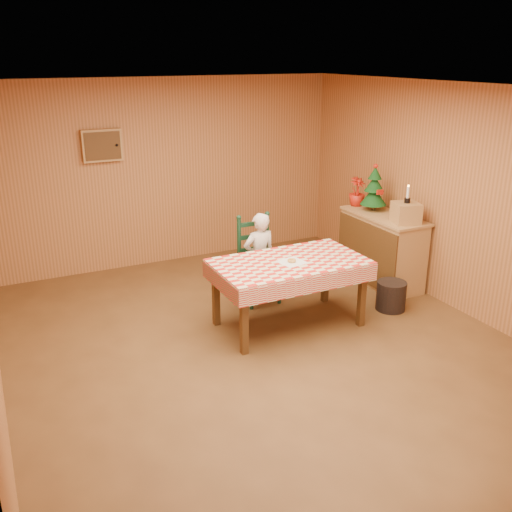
{
  "coord_description": "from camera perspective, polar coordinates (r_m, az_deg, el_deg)",
  "views": [
    {
      "loc": [
        -2.4,
        -4.69,
        2.9
      ],
      "look_at": [
        0.0,
        0.2,
        0.95
      ],
      "focal_mm": 40.0,
      "sensor_mm": 36.0,
      "label": 1
    }
  ],
  "objects": [
    {
      "name": "dining_table",
      "position": [
        6.22,
        3.35,
        -1.19
      ],
      "size": [
        1.66,
        0.96,
        0.77
      ],
      "color": "#523316",
      "rests_on": "ground"
    },
    {
      "name": "seated_child",
      "position": [
        6.86,
        0.34,
        -0.21
      ],
      "size": [
        0.41,
        0.27,
        1.12
      ],
      "primitive_type": "imported",
      "rotation": [
        0.0,
        0.0,
        3.14
      ],
      "color": "silver",
      "rests_on": "ground"
    },
    {
      "name": "christmas_tree",
      "position": [
        7.65,
        11.73,
        6.53
      ],
      "size": [
        0.34,
        0.34,
        0.62
      ],
      "color": "#523316",
      "rests_on": "shelf_unit"
    },
    {
      "name": "napkin",
      "position": [
        6.15,
        3.6,
        -0.61
      ],
      "size": [
        0.3,
        0.3,
        0.0
      ],
      "primitive_type": "cube",
      "rotation": [
        0.0,
        0.0,
        0.18
      ],
      "color": "white",
      "rests_on": "dining_table"
    },
    {
      "name": "storage_bin",
      "position": [
        6.97,
        13.35,
        -3.89
      ],
      "size": [
        0.38,
        0.38,
        0.35
      ],
      "primitive_type": "cylinder",
      "rotation": [
        0.0,
        0.0,
        0.11
      ],
      "color": "black",
      "rests_on": "ground"
    },
    {
      "name": "shelf_unit",
      "position": [
        7.66,
        12.42,
        0.69
      ],
      "size": [
        0.54,
        1.24,
        0.93
      ],
      "color": "tan",
      "rests_on": "ground"
    },
    {
      "name": "ground",
      "position": [
        6.01,
        0.85,
        -9.13
      ],
      "size": [
        6.0,
        6.0,
        0.0
      ],
      "primitive_type": "plane",
      "color": "brown",
      "rests_on": "ground"
    },
    {
      "name": "ladder_chair",
      "position": [
        6.93,
        0.13,
        -0.53
      ],
      "size": [
        0.44,
        0.4,
        1.08
      ],
      "color": "black",
      "rests_on": "ground"
    },
    {
      "name": "donut",
      "position": [
        6.14,
        3.6,
        -0.45
      ],
      "size": [
        0.1,
        0.1,
        0.03
      ],
      "primitive_type": "torus",
      "rotation": [
        0.0,
        0.0,
        -0.09
      ],
      "color": "gold",
      "rests_on": "napkin"
    },
    {
      "name": "cabin_walls",
      "position": [
        5.85,
        -1.48,
        9.1
      ],
      "size": [
        5.1,
        6.05,
        2.65
      ],
      "color": "#AD6F3E",
      "rests_on": "ground"
    },
    {
      "name": "flower_arrangement",
      "position": [
        7.87,
        10.06,
        6.37
      ],
      "size": [
        0.24,
        0.24,
        0.39
      ],
      "primitive_type": "imported",
      "rotation": [
        0.0,
        0.0,
        0.1
      ],
      "color": "#B01E10",
      "rests_on": "shelf_unit"
    },
    {
      "name": "crate",
      "position": [
        7.2,
        14.77,
        4.2
      ],
      "size": [
        0.37,
        0.37,
        0.25
      ],
      "primitive_type": "cube",
      "rotation": [
        0.0,
        0.0,
        -0.29
      ],
      "color": "tan",
      "rests_on": "shelf_unit"
    },
    {
      "name": "candle_set",
      "position": [
        7.15,
        14.91,
        5.66
      ],
      "size": [
        0.07,
        0.07,
        0.22
      ],
      "color": "black",
      "rests_on": "crate"
    }
  ]
}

